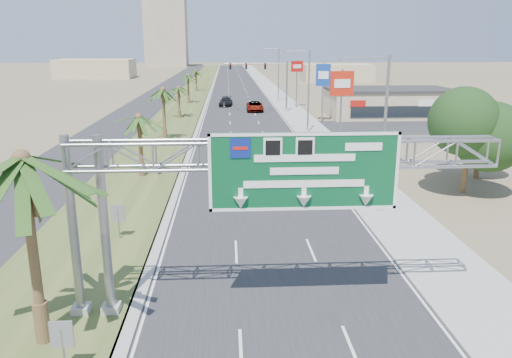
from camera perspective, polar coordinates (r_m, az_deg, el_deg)
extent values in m
cube|color=#28282B|center=(119.03, -2.17, 10.01)|extent=(12.00, 300.00, 0.02)
cube|color=#9E9B93|center=(119.49, 1.97, 10.05)|extent=(4.00, 300.00, 0.10)
cube|color=#3F5023|center=(119.24, -7.05, 9.94)|extent=(7.00, 300.00, 0.12)
cube|color=#28282B|center=(119.90, -10.44, 9.81)|extent=(8.00, 300.00, 0.02)
cylinder|color=gray|center=(20.37, -16.92, -5.45)|extent=(0.36, 0.36, 7.40)
cylinder|color=gray|center=(20.69, -20.16, -5.42)|extent=(0.36, 0.36, 7.40)
cube|color=#9E9B93|center=(21.81, -16.20, -14.10)|extent=(0.70, 0.70, 0.40)
cube|color=#9E9B93|center=(22.11, -19.32, -13.95)|extent=(0.70, 0.70, 0.40)
cube|color=#084B26|center=(18.85, 5.52, 0.84)|extent=(7.20, 0.12, 3.00)
cube|color=navy|center=(18.35, -1.81, 3.55)|extent=(0.75, 0.03, 0.75)
cone|color=white|center=(19.09, 5.47, -2.57)|extent=(0.56, 0.56, 0.45)
cylinder|color=brown|center=(19.26, -24.08, -7.99)|extent=(0.36, 0.36, 7.00)
cylinder|color=brown|center=(20.40, -23.26, -14.91)|extent=(0.54, 0.54, 1.68)
cylinder|color=brown|center=(41.95, -13.05, 3.57)|extent=(0.36, 0.36, 5.00)
cylinder|color=brown|center=(42.36, -12.90, 1.05)|extent=(0.54, 0.54, 1.20)
cylinder|color=brown|center=(57.50, -10.47, 7.16)|extent=(0.36, 0.36, 5.80)
cylinder|color=brown|center=(57.84, -10.37, 5.00)|extent=(0.54, 0.54, 1.39)
cylinder|color=brown|center=(75.34, -8.80, 8.57)|extent=(0.36, 0.36, 4.50)
cylinder|color=brown|center=(75.55, -8.75, 7.29)|extent=(0.54, 0.54, 1.08)
cylinder|color=brown|center=(94.14, -7.74, 10.11)|extent=(0.36, 0.36, 5.20)
cylinder|color=brown|center=(94.33, -7.70, 8.91)|extent=(0.54, 0.54, 1.25)
cylinder|color=brown|center=(119.03, -6.84, 11.07)|extent=(0.36, 0.36, 4.80)
cylinder|color=brown|center=(119.17, -6.82, 10.19)|extent=(0.54, 0.54, 1.15)
cylinder|color=gray|center=(32.57, 14.43, 4.70)|extent=(0.20, 0.20, 10.00)
cylinder|color=gray|center=(31.69, 12.54, 13.38)|extent=(2.80, 0.12, 0.12)
cube|color=slate|center=(31.34, 9.99, 13.30)|extent=(0.50, 0.22, 0.18)
cylinder|color=#9E9B93|center=(33.72, 13.90, -3.26)|extent=(0.44, 0.44, 0.50)
cylinder|color=gray|center=(61.58, 6.03, 9.81)|extent=(0.20, 0.20, 10.00)
cylinder|color=gray|center=(61.12, 4.82, 14.35)|extent=(2.80, 0.12, 0.12)
cube|color=slate|center=(60.94, 3.47, 14.28)|extent=(0.50, 0.22, 0.18)
cylinder|color=#9E9B93|center=(62.20, 5.91, 5.45)|extent=(0.44, 0.44, 0.50)
cylinder|color=gray|center=(97.19, 2.60, 11.80)|extent=(0.20, 0.20, 10.00)
cylinder|color=gray|center=(96.90, 1.78, 14.67)|extent=(2.80, 0.12, 0.12)
cube|color=slate|center=(96.79, 0.93, 14.61)|extent=(0.50, 0.22, 0.18)
cylinder|color=#9E9B93|center=(97.58, 2.56, 9.02)|extent=(0.44, 0.44, 0.50)
cylinder|color=gray|center=(81.36, 3.53, 10.43)|extent=(0.28, 0.28, 8.00)
cylinder|color=gray|center=(80.71, -0.05, 13.06)|extent=(10.00, 0.18, 0.18)
cube|color=black|center=(80.62, 1.05, 12.77)|extent=(0.32, 0.18, 0.95)
cube|color=black|center=(80.46, -1.13, 12.76)|extent=(0.32, 0.18, 0.95)
cube|color=black|center=(80.40, -2.96, 12.74)|extent=(0.32, 0.18, 0.95)
sphere|color=red|center=(80.49, 1.06, 12.98)|extent=(0.22, 0.22, 0.22)
imported|color=black|center=(81.17, 3.57, 12.55)|extent=(0.16, 0.16, 0.60)
cylinder|color=#9E9B93|center=(81.75, 3.49, 7.85)|extent=(0.56, 0.56, 0.60)
cube|color=tan|center=(78.88, 14.89, 8.36)|extent=(18.00, 10.00, 4.00)
cylinder|color=brown|center=(39.61, 22.81, 1.27)|extent=(0.44, 0.44, 3.90)
sphere|color=#193211|center=(39.12, 23.19, 4.97)|extent=(4.50, 4.50, 4.50)
cylinder|color=brown|center=(44.49, 24.04, 2.16)|extent=(0.44, 0.44, 3.30)
sphere|color=#193211|center=(44.10, 24.35, 4.95)|extent=(3.50, 3.50, 3.50)
cylinder|color=gray|center=(18.32, -21.11, -18.10)|extent=(0.08, 0.08, 1.80)
cube|color=slate|center=(17.95, -21.33, -16.21)|extent=(0.75, 0.06, 0.95)
cylinder|color=gray|center=(28.92, -15.41, -5.10)|extent=(0.08, 0.08, 1.80)
cube|color=slate|center=(28.69, -15.51, -3.79)|extent=(0.75, 0.06, 0.95)
cube|color=gray|center=(260.31, -10.24, 16.42)|extent=(20.00, 16.00, 35.00)
cube|color=tan|center=(174.01, -17.86, 11.92)|extent=(24.00, 14.00, 6.00)
cube|color=tan|center=(152.23, 9.19, 11.89)|extent=(20.00, 12.00, 5.00)
imported|color=black|center=(52.41, -2.84, 4.23)|extent=(1.79, 4.30, 1.46)
imported|color=maroon|center=(53.88, 0.88, 4.50)|extent=(1.85, 4.27, 1.37)
imported|color=gray|center=(82.46, -0.13, 8.29)|extent=(2.73, 5.78, 1.59)
imported|color=black|center=(89.83, -3.47, 8.80)|extent=(2.61, 5.41, 1.52)
cylinder|color=gray|center=(51.14, 9.66, 7.64)|extent=(0.20, 0.20, 8.30)
cube|color=red|center=(50.87, 9.80, 10.71)|extent=(2.41, 0.73, 2.40)
cube|color=white|center=(50.69, 9.84, 10.70)|extent=(1.66, 0.34, 0.84)
cylinder|color=gray|center=(71.24, 7.62, 9.76)|extent=(0.20, 0.20, 8.23)
cube|color=#103994|center=(71.06, 7.69, 11.70)|extent=(1.99, 0.90, 3.00)
cube|color=white|center=(70.89, 7.72, 11.69)|extent=(1.34, 0.47, 1.05)
cylinder|color=gray|center=(87.30, 4.68, 10.77)|extent=(0.20, 0.20, 8.12)
cube|color=#B8140E|center=(87.12, 4.72, 12.71)|extent=(2.13, 1.18, 1.80)
cube|color=white|center=(86.94, 4.74, 12.70)|extent=(1.42, 0.67, 0.63)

